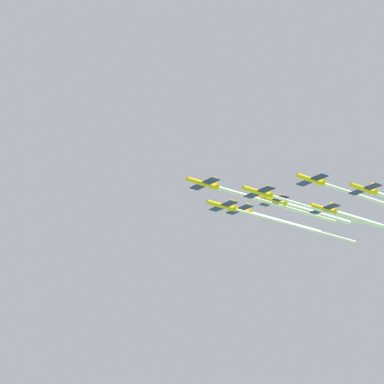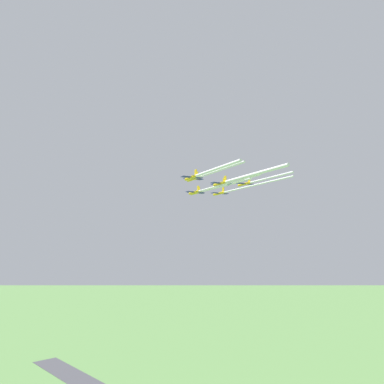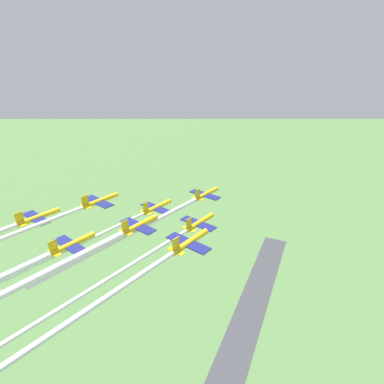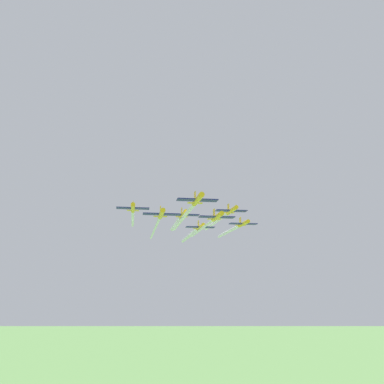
# 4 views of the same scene
# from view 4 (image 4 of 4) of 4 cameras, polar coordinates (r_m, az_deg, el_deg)

# --- Properties ---
(jet_0) EXTENTS (10.16, 10.81, 3.62)m
(jet_0) POSITION_cam_4_polar(r_m,az_deg,el_deg) (91.24, 0.85, -1.16)
(jet_0) COLOR gold
(jet_1) EXTENTS (10.16, 10.81, 3.62)m
(jet_1) POSITION_cam_4_polar(r_m,az_deg,el_deg) (105.19, 3.83, -3.77)
(jet_1) COLOR gold
(jet_2) EXTENTS (10.16, 10.81, 3.62)m
(jet_2) POSITION_cam_4_polar(r_m,az_deg,el_deg) (102.98, -4.69, -3.34)
(jet_2) COLOR gold
(jet_3) EXTENTS (10.16, 10.81, 3.62)m
(jet_3) POSITION_cam_4_polar(r_m,az_deg,el_deg) (120.51, 6.04, -2.81)
(jet_3) COLOR gold
(jet_4) EXTENTS (10.16, 10.81, 3.62)m
(jet_4) POSITION_cam_4_polar(r_m,az_deg,el_deg) (117.18, -1.35, -3.45)
(jet_4) COLOR gold
(jet_5) EXTENTS (10.16, 10.81, 3.62)m
(jet_5) POSITION_cam_4_polar(r_m,az_deg,el_deg) (116.50, -8.99, -2.41)
(jet_5) COLOR gold
(jet_6) EXTENTS (10.16, 10.81, 3.62)m
(jet_6) POSITION_cam_4_polar(r_m,az_deg,el_deg) (134.88, 7.84, -4.79)
(jet_6) COLOR gold
(jet_7) EXTENTS (10.16, 10.81, 3.62)m
(jet_7) POSITION_cam_4_polar(r_m,az_deg,el_deg) (131.03, 1.27, -5.34)
(jet_7) COLOR gold
(smoke_trail_0) EXTENTS (3.07, 48.13, 1.08)m
(smoke_trail_0) POSITION_cam_4_polar(r_m,az_deg,el_deg) (119.42, -1.51, -4.12)
(smoke_trail_0) COLOR white
(smoke_trail_1) EXTENTS (2.46, 40.41, 0.80)m
(smoke_trail_1) POSITION_cam_4_polar(r_m,az_deg,el_deg) (129.55, 1.39, -5.66)
(smoke_trail_1) COLOR white
(smoke_trail_2) EXTENTS (2.99, 53.73, 0.78)m
(smoke_trail_2) POSITION_cam_4_polar(r_m,az_deg,el_deg) (134.35, -5.73, -5.72)
(smoke_trail_2) COLOR white
(smoke_trail_3) EXTENTS (2.57, 38.72, 0.97)m
(smoke_trail_3) POSITION_cam_4_polar(r_m,az_deg,el_deg) (143.78, 3.56, -4.61)
(smoke_trail_3) COLOR white
(smoke_trail_4) EXTENTS (2.57, 28.85, 1.38)m
(smoke_trail_4) POSITION_cam_4_polar(r_m,az_deg,el_deg) (136.14, -2.43, -4.87)
(smoke_trail_4) COLOR white
(smoke_trail_5) EXTENTS (2.25, 32.15, 0.93)m
(smoke_trail_5) POSITION_cam_4_polar(r_m,az_deg,el_deg) (137.19, -9.02, -4.10)
(smoke_trail_5) COLOR white
(smoke_trail_6) EXTENTS (2.59, 33.98, 1.19)m
(smoke_trail_6) POSITION_cam_4_polar(r_m,az_deg,el_deg) (155.79, 5.53, -6.03)
(smoke_trail_6) COLOR white
(smoke_trail_7) EXTENTS (3.09, 41.77, 1.37)m
(smoke_trail_7) POSITION_cam_4_polar(r_m,az_deg,el_deg) (156.30, -0.41, -6.69)
(smoke_trail_7) COLOR white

